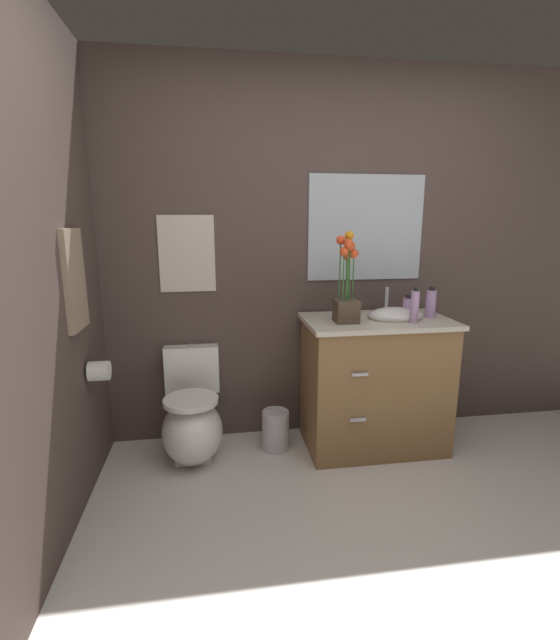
# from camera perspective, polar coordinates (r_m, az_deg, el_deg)

# --- Properties ---
(ground_plane) EXTENTS (9.92, 9.92, 0.00)m
(ground_plane) POSITION_cam_1_polar(r_m,az_deg,el_deg) (2.12, 18.64, -33.25)
(ground_plane) COLOR beige
(wall_back) EXTENTS (4.63, 0.05, 2.50)m
(wall_back) POSITION_cam_1_polar(r_m,az_deg,el_deg) (3.14, 9.45, 7.96)
(wall_back) COLOR #4C3D38
(wall_back) RESTS_ON ground_plane
(wall_left) EXTENTS (0.05, 4.67, 2.50)m
(wall_left) POSITION_cam_1_polar(r_m,az_deg,el_deg) (1.95, -31.10, 3.33)
(wall_left) COLOR #4C3D38
(wall_left) RESTS_ON ground_plane
(toilet) EXTENTS (0.38, 0.59, 0.69)m
(toilet) POSITION_cam_1_polar(r_m,az_deg,el_deg) (2.96, -11.22, -12.70)
(toilet) COLOR white
(toilet) RESTS_ON ground_plane
(vanity_cabinet) EXTENTS (0.94, 0.56, 1.06)m
(vanity_cabinet) POSITION_cam_1_polar(r_m,az_deg,el_deg) (3.03, 12.12, -7.79)
(vanity_cabinet) COLOR brown
(vanity_cabinet) RESTS_ON ground_plane
(flower_vase) EXTENTS (0.14, 0.14, 0.56)m
(flower_vase) POSITION_cam_1_polar(r_m,az_deg,el_deg) (2.75, 8.58, 3.72)
(flower_vase) COLOR #4C3D2D
(flower_vase) RESTS_ON vanity_cabinet
(soap_bottle) EXTENTS (0.07, 0.07, 0.20)m
(soap_bottle) POSITION_cam_1_polar(r_m,az_deg,el_deg) (3.04, 18.85, 2.06)
(soap_bottle) COLOR #B28CBF
(soap_bottle) RESTS_ON vanity_cabinet
(lotion_bottle) EXTENTS (0.05, 0.05, 0.22)m
(lotion_bottle) POSITION_cam_1_polar(r_m,az_deg,el_deg) (2.84, 16.98, 1.70)
(lotion_bottle) COLOR #B28CBF
(lotion_bottle) RESTS_ON vanity_cabinet
(hand_wash_bottle) EXTENTS (0.07, 0.07, 0.15)m
(hand_wash_bottle) POSITION_cam_1_polar(r_m,az_deg,el_deg) (2.98, 16.18, 1.58)
(hand_wash_bottle) COLOR #B28CBF
(hand_wash_bottle) RESTS_ON vanity_cabinet
(trash_bin) EXTENTS (0.18, 0.18, 0.27)m
(trash_bin) POSITION_cam_1_polar(r_m,az_deg,el_deg) (3.04, -0.58, -13.98)
(trash_bin) COLOR #B7B7BC
(trash_bin) RESTS_ON ground_plane
(wall_poster) EXTENTS (0.36, 0.01, 0.49)m
(wall_poster) POSITION_cam_1_polar(r_m,az_deg,el_deg) (2.95, -11.90, 8.34)
(wall_poster) COLOR beige
(wall_mirror) EXTENTS (0.80, 0.01, 0.70)m
(wall_mirror) POSITION_cam_1_polar(r_m,az_deg,el_deg) (3.12, 11.02, 11.55)
(wall_mirror) COLOR #B2BCC6
(hanging_towel) EXTENTS (0.03, 0.28, 0.52)m
(hanging_towel) POSITION_cam_1_polar(r_m,az_deg,el_deg) (2.51, -24.95, 4.70)
(hanging_towel) COLOR gray
(toilet_paper_roll) EXTENTS (0.11, 0.11, 0.11)m
(toilet_paper_roll) POSITION_cam_1_polar(r_m,az_deg,el_deg) (2.69, -22.28, -6.09)
(toilet_paper_roll) COLOR white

